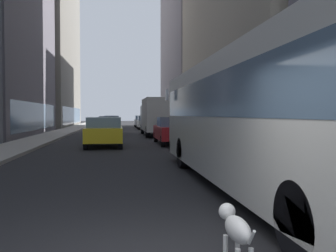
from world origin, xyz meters
name	(u,v)px	position (x,y,z in m)	size (l,w,h in m)	color
ground_plane	(122,131)	(0.00, 35.00, 0.00)	(120.00, 120.00, 0.00)	#232326
sidewalk_left	(67,131)	(-5.70, 35.00, 0.07)	(2.40, 110.00, 0.15)	#9E9991
sidewalk_right	(174,130)	(5.70, 35.00, 0.07)	(2.40, 110.00, 0.15)	#9E9991
building_left_far	(39,17)	(-11.90, 51.95, 16.30)	(9.51, 23.05, 32.62)	gray
building_right_far	(206,47)	(11.90, 45.35, 11.26)	(10.56, 19.29, 22.53)	slate
transit_bus	(258,114)	(2.80, 4.36, 1.78)	(2.78, 11.53, 3.05)	silver
car_blue_hatchback	(112,122)	(-1.20, 42.08, 0.82)	(1.88, 4.59, 1.62)	#4C6BB7
car_yellow_taxi	(104,132)	(-1.20, 16.05, 0.82)	(1.94, 4.02, 1.62)	yellow
car_grey_wagon	(109,125)	(-1.20, 28.52, 0.82)	(1.85, 3.94, 1.62)	slate
car_white_van	(145,123)	(2.80, 38.25, 0.82)	(1.90, 3.96, 1.62)	silver
car_red_coupe	(173,130)	(2.80, 17.14, 0.82)	(1.94, 4.39, 1.62)	red
car_silver_sedan	(141,121)	(2.80, 45.69, 0.82)	(1.79, 4.12, 1.62)	#B7BABF
box_truck	(157,116)	(2.80, 25.84, 1.67)	(2.30, 7.50, 3.05)	silver
dalmatian_dog	(236,229)	(0.79, 0.04, 0.51)	(0.22, 0.96, 0.72)	white
pedestrian_with_handbag	(327,139)	(5.96, 6.57, 1.01)	(0.45, 0.34, 1.69)	#1E1E2D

